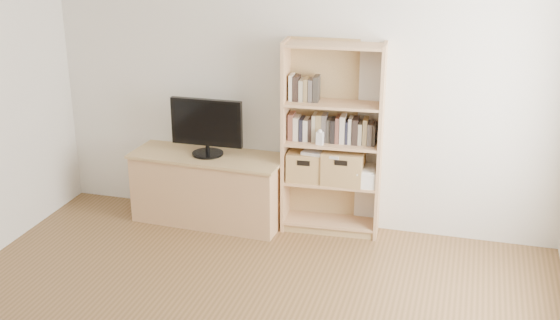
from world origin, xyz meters
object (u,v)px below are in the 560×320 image
at_px(television, 207,127).
at_px(basket_left, 306,165).
at_px(bookshelf, 332,140).
at_px(baby_monitor, 320,138).
at_px(tv_stand, 209,189).
at_px(basket_right, 343,166).
at_px(laptop, 324,152).

relative_size(television, basket_left, 2.10).
distance_m(bookshelf, baby_monitor, 0.14).
bearing_deg(bookshelf, tv_stand, -178.40).
relative_size(baby_monitor, basket_left, 0.36).
distance_m(television, basket_left, 0.93).
bearing_deg(television, basket_right, 4.59).
xyz_separation_m(television, basket_right, (1.20, 0.10, -0.28)).
bearing_deg(basket_left, bookshelf, 0.57).
bearing_deg(basket_left, laptop, -3.27).
bearing_deg(bookshelf, basket_left, -178.81).
distance_m(bookshelf, television, 1.10).
bearing_deg(basket_right, laptop, -175.33).
bearing_deg(bookshelf, television, -178.40).
height_order(television, basket_right, television).
height_order(bookshelf, basket_right, bookshelf).
xyz_separation_m(tv_stand, baby_monitor, (1.01, 0.00, 0.57)).
distance_m(baby_monitor, basket_right, 0.34).
height_order(basket_left, laptop, laptop).
bearing_deg(basket_right, tv_stand, -176.57).
bearing_deg(baby_monitor, laptop, 81.75).
bearing_deg(bookshelf, basket_right, -2.60).
bearing_deg(laptop, bookshelf, 21.26).
xyz_separation_m(television, basket_left, (0.88, 0.08, -0.30)).
relative_size(television, baby_monitor, 5.78).
bearing_deg(baby_monitor, tv_stand, -173.19).
xyz_separation_m(bookshelf, basket_left, (-0.22, -0.02, -0.25)).
height_order(bookshelf, television, bookshelf).
distance_m(baby_monitor, basket_left, 0.33).
bearing_deg(tv_stand, baby_monitor, 2.58).
bearing_deg(laptop, basket_right, 13.45).
height_order(baby_monitor, laptop, baby_monitor).
distance_m(basket_left, laptop, 0.21).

